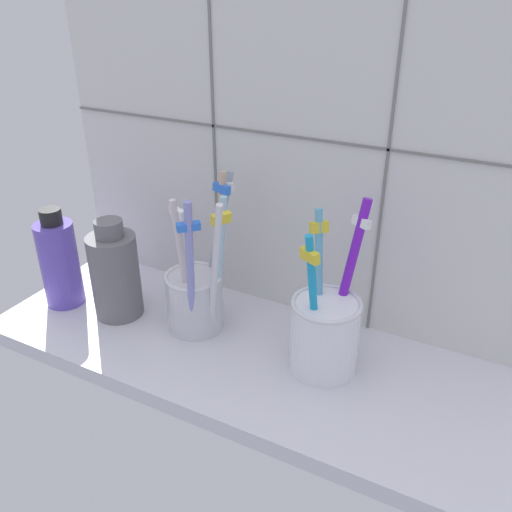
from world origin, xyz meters
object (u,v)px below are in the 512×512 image
at_px(ceramic_vase, 115,273).
at_px(soap_bottle, 59,262).
at_px(toothbrush_cup_right, 325,330).
at_px(toothbrush_cup_left, 197,292).

height_order(ceramic_vase, soap_bottle, soap_bottle).
bearing_deg(soap_bottle, toothbrush_cup_right, 5.59).
bearing_deg(ceramic_vase, soap_bottle, -171.26).
xyz_separation_m(toothbrush_cup_left, toothbrush_cup_right, (0.16, 0.00, -0.00)).
bearing_deg(toothbrush_cup_left, toothbrush_cup_right, 0.11).
relative_size(toothbrush_cup_right, soap_bottle, 1.42).
bearing_deg(toothbrush_cup_right, toothbrush_cup_left, -179.89).
height_order(toothbrush_cup_left, ceramic_vase, toothbrush_cup_left).
height_order(toothbrush_cup_right, soap_bottle, toothbrush_cup_right).
xyz_separation_m(toothbrush_cup_left, ceramic_vase, (-0.11, -0.02, 0.01)).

